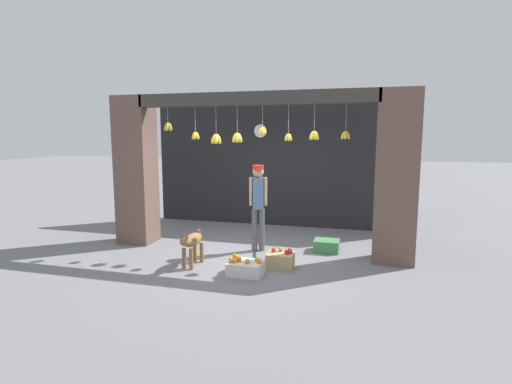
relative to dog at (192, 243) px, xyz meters
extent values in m
plane|color=slate|center=(0.80, 0.87, -0.41)|extent=(60.00, 60.00, 0.00)
cube|color=#232326|center=(0.80, 3.52, 1.10)|extent=(6.40, 0.12, 3.02)
cube|color=brown|center=(-1.76, 1.17, 1.10)|extent=(0.70, 0.60, 3.02)
cube|color=brown|center=(3.35, 1.17, 1.10)|extent=(0.70, 0.60, 3.02)
cube|color=#3D3833|center=(0.80, 0.99, 2.49)|extent=(4.50, 0.24, 0.24)
cylinder|color=#B2AD99|center=(-0.89, 0.97, 2.22)|extent=(0.01, 0.01, 0.30)
ellipsoid|color=yellow|center=(-0.85, 0.97, 1.99)|extent=(0.12, 0.06, 0.18)
ellipsoid|color=yellow|center=(-0.89, 1.02, 1.99)|extent=(0.06, 0.12, 0.18)
ellipsoid|color=yellow|center=(-0.94, 0.97, 1.99)|extent=(0.12, 0.06, 0.18)
ellipsoid|color=yellow|center=(-0.89, 0.93, 1.99)|extent=(0.06, 0.12, 0.18)
cylinder|color=#B2AD99|center=(-0.33, 0.99, 2.13)|extent=(0.01, 0.01, 0.48)
ellipsoid|color=yellow|center=(-0.29, 0.99, 1.82)|extent=(0.11, 0.06, 0.16)
ellipsoid|color=yellow|center=(-0.33, 1.03, 1.82)|extent=(0.06, 0.11, 0.16)
ellipsoid|color=yellow|center=(-0.37, 0.99, 1.82)|extent=(0.11, 0.06, 0.16)
ellipsoid|color=yellow|center=(-0.33, 0.95, 1.82)|extent=(0.06, 0.11, 0.16)
cylinder|color=#B2AD99|center=(0.11, 0.95, 2.11)|extent=(0.01, 0.01, 0.52)
ellipsoid|color=gold|center=(0.16, 0.95, 1.76)|extent=(0.13, 0.07, 0.20)
ellipsoid|color=gold|center=(0.12, 1.00, 1.76)|extent=(0.09, 0.13, 0.21)
ellipsoid|color=gold|center=(0.07, 0.98, 1.76)|extent=(0.13, 0.11, 0.21)
ellipsoid|color=gold|center=(0.07, 0.92, 1.76)|extent=(0.13, 0.11, 0.21)
ellipsoid|color=gold|center=(0.12, 0.90, 1.76)|extent=(0.09, 0.13, 0.21)
cylinder|color=#B2AD99|center=(0.51, 0.99, 2.12)|extent=(0.01, 0.01, 0.50)
ellipsoid|color=yellow|center=(0.56, 0.99, 1.78)|extent=(0.13, 0.07, 0.20)
ellipsoid|color=yellow|center=(0.52, 1.04, 1.78)|extent=(0.09, 0.13, 0.21)
ellipsoid|color=yellow|center=(0.47, 1.02, 1.78)|extent=(0.12, 0.11, 0.21)
ellipsoid|color=yellow|center=(0.47, 0.96, 1.78)|extent=(0.12, 0.11, 0.21)
ellipsoid|color=yellow|center=(0.52, 0.95, 1.78)|extent=(0.09, 0.13, 0.21)
cylinder|color=#B2AD99|center=(1.00, 0.98, 2.17)|extent=(0.01, 0.01, 0.40)
ellipsoid|color=yellow|center=(1.03, 0.98, 1.90)|extent=(0.10, 0.05, 0.15)
ellipsoid|color=yellow|center=(1.01, 1.01, 1.90)|extent=(0.08, 0.09, 0.16)
ellipsoid|color=yellow|center=(0.98, 1.01, 1.90)|extent=(0.08, 0.09, 0.16)
ellipsoid|color=yellow|center=(0.96, 0.98, 1.90)|extent=(0.10, 0.05, 0.15)
ellipsoid|color=yellow|center=(0.98, 0.95, 1.90)|extent=(0.08, 0.09, 0.16)
ellipsoid|color=yellow|center=(1.01, 0.95, 1.90)|extent=(0.08, 0.09, 0.16)
cylinder|color=#B2AD99|center=(1.47, 0.98, 2.11)|extent=(0.01, 0.01, 0.51)
ellipsoid|color=yellow|center=(1.51, 0.98, 1.79)|extent=(0.10, 0.05, 0.15)
ellipsoid|color=yellow|center=(1.49, 1.01, 1.79)|extent=(0.07, 0.09, 0.15)
ellipsoid|color=yellow|center=(1.44, 1.00, 1.79)|extent=(0.09, 0.08, 0.15)
ellipsoid|color=yellow|center=(1.44, 0.96, 1.79)|extent=(0.09, 0.08, 0.15)
ellipsoid|color=yellow|center=(1.49, 0.94, 1.79)|extent=(0.07, 0.09, 0.15)
cylinder|color=#B2AD99|center=(1.94, 0.95, 2.13)|extent=(0.01, 0.01, 0.47)
ellipsoid|color=yellow|center=(1.98, 0.95, 1.82)|extent=(0.11, 0.06, 0.18)
ellipsoid|color=yellow|center=(1.96, 0.99, 1.82)|extent=(0.09, 0.11, 0.18)
ellipsoid|color=yellow|center=(1.92, 0.99, 1.82)|extent=(0.09, 0.11, 0.18)
ellipsoid|color=yellow|center=(1.89, 0.95, 1.82)|extent=(0.11, 0.06, 0.18)
ellipsoid|color=yellow|center=(1.92, 0.91, 1.82)|extent=(0.09, 0.11, 0.18)
ellipsoid|color=yellow|center=(1.96, 0.91, 1.82)|extent=(0.09, 0.11, 0.18)
cylinder|color=#B2AD99|center=(2.47, 1.03, 2.13)|extent=(0.01, 0.01, 0.47)
ellipsoid|color=yellow|center=(2.51, 1.03, 1.83)|extent=(0.10, 0.06, 0.16)
ellipsoid|color=yellow|center=(2.47, 1.07, 1.83)|extent=(0.06, 0.10, 0.16)
ellipsoid|color=yellow|center=(2.43, 1.03, 1.83)|extent=(0.10, 0.06, 0.16)
ellipsoid|color=yellow|center=(2.47, 0.99, 1.83)|extent=(0.06, 0.10, 0.16)
ellipsoid|color=olive|center=(0.00, 0.03, 0.04)|extent=(0.24, 0.56, 0.22)
cylinder|color=olive|center=(0.06, -0.18, -0.23)|extent=(0.07, 0.07, 0.36)
cylinder|color=olive|center=(-0.07, -0.18, -0.23)|extent=(0.07, 0.07, 0.36)
cylinder|color=olive|center=(0.07, 0.24, -0.23)|extent=(0.07, 0.07, 0.36)
cylinder|color=olive|center=(-0.06, 0.24, -0.23)|extent=(0.07, 0.07, 0.36)
ellipsoid|color=olive|center=(-0.01, -0.27, 0.09)|extent=(0.15, 0.21, 0.15)
cone|color=brown|center=(0.04, -0.27, 0.17)|extent=(0.05, 0.05, 0.06)
cone|color=brown|center=(-0.05, -0.27, 0.17)|extent=(0.05, 0.05, 0.06)
cylinder|color=olive|center=(0.01, 0.34, 0.06)|extent=(0.05, 0.18, 0.23)
cylinder|color=#56565B|center=(0.93, 1.21, 0.00)|extent=(0.11, 0.11, 0.82)
cylinder|color=#56565B|center=(0.79, 1.17, 0.00)|extent=(0.11, 0.11, 0.82)
cube|color=#4C7099|center=(0.86, 1.19, 0.72)|extent=(0.24, 0.22, 0.62)
cylinder|color=tan|center=(0.99, 1.23, 0.76)|extent=(0.06, 0.06, 0.54)
cylinder|color=tan|center=(0.72, 1.15, 0.76)|extent=(0.06, 0.06, 0.54)
sphere|color=tan|center=(0.86, 1.19, 1.14)|extent=(0.21, 0.21, 0.21)
cylinder|color=red|center=(0.86, 1.19, 1.23)|extent=(0.22, 0.22, 0.07)
cube|color=red|center=(0.89, 1.09, 1.20)|extent=(0.21, 0.16, 0.01)
cube|color=silver|center=(1.02, -0.18, -0.30)|extent=(0.55, 0.44, 0.22)
sphere|color=orange|center=(0.86, -0.27, -0.16)|extent=(0.08, 0.08, 0.08)
sphere|color=orange|center=(1.20, -0.15, -0.16)|extent=(0.08, 0.08, 0.08)
sphere|color=orange|center=(0.80, -0.26, -0.16)|extent=(0.08, 0.08, 0.08)
sphere|color=orange|center=(1.07, -0.27, -0.16)|extent=(0.08, 0.08, 0.08)
sphere|color=orange|center=(0.91, -0.20, -0.16)|extent=(0.08, 0.08, 0.08)
sphere|color=orange|center=(0.83, -0.07, -0.16)|extent=(0.08, 0.08, 0.08)
sphere|color=orange|center=(0.79, -0.04, -0.16)|extent=(0.08, 0.08, 0.08)
sphere|color=orange|center=(1.25, -0.19, -0.16)|extent=(0.08, 0.08, 0.08)
cube|color=tan|center=(1.48, 0.35, -0.29)|extent=(0.46, 0.40, 0.24)
sphere|color=#99B238|center=(1.46, 0.45, -0.13)|extent=(0.08, 0.08, 0.08)
sphere|color=red|center=(1.63, 0.45, -0.13)|extent=(0.08, 0.08, 0.08)
sphere|color=red|center=(1.64, 0.37, -0.13)|extent=(0.08, 0.08, 0.08)
sphere|color=red|center=(1.59, 0.32, -0.13)|extent=(0.08, 0.08, 0.08)
sphere|color=red|center=(1.35, 0.38, -0.13)|extent=(0.08, 0.08, 0.08)
cube|color=#42844C|center=(2.16, 1.49, -0.30)|extent=(0.48, 0.40, 0.23)
cylinder|color=#38934C|center=(1.04, 0.28, -0.30)|extent=(0.07, 0.07, 0.22)
cylinder|color=black|center=(1.04, 0.28, -0.17)|extent=(0.04, 0.04, 0.02)
cylinder|color=black|center=(0.32, 3.45, 1.93)|extent=(0.34, 0.01, 0.34)
cylinder|color=white|center=(0.32, 3.44, 1.93)|extent=(0.32, 0.02, 0.32)
cube|color=black|center=(0.32, 3.43, 1.97)|extent=(0.01, 0.01, 0.09)
cube|color=black|center=(0.36, 3.43, 1.93)|extent=(0.12, 0.01, 0.01)
camera|label=1|loc=(2.81, -6.13, 1.82)|focal=28.00mm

